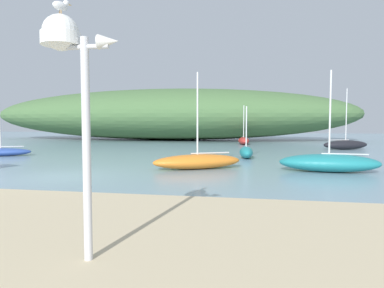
{
  "coord_description": "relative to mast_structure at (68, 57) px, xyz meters",
  "views": [
    {
      "loc": [
        7.62,
        -12.46,
        2.19
      ],
      "look_at": [
        4.31,
        5.83,
        1.01
      ],
      "focal_mm": 32.01,
      "sensor_mm": 36.0,
      "label": 1
    }
  ],
  "objects": [
    {
      "name": "sailboat_outer_mooring",
      "position": [
        -13.62,
        15.09,
        -2.83
      ],
      "size": [
        3.86,
        2.49,
        4.61
      ],
      "color": "#2D4C9E",
      "rests_on": "ground"
    },
    {
      "name": "sailboat_far_right",
      "position": [
        2.14,
        16.65,
        -2.74
      ],
      "size": [
        1.01,
        2.51,
        3.16
      ],
      "color": "teal",
      "rests_on": "ground"
    },
    {
      "name": "sailboat_far_left",
      "position": [
        1.59,
        29.89,
        -2.74
      ],
      "size": [
        1.45,
        3.44,
        3.87
      ],
      "color": "#B72D28",
      "rests_on": "ground"
    },
    {
      "name": "distant_hill",
      "position": [
        -8.21,
        37.45,
        0.06
      ],
      "size": [
        46.38,
        13.74,
        6.34
      ],
      "primitive_type": "ellipsoid",
      "color": "#476B3D",
      "rests_on": "ground"
    },
    {
      "name": "ground_plane",
      "position": [
        -5.03,
        7.96,
        -3.11
      ],
      "size": [
        120.0,
        120.0,
        0.0
      ],
      "primitive_type": "plane",
      "color": "#7A99A8"
    },
    {
      "name": "seagull_on_radar",
      "position": [
        -0.1,
        0.01,
        0.72
      ],
      "size": [
        0.19,
        0.3,
        0.22
      ],
      "color": "orange",
      "rests_on": "mast_structure"
    },
    {
      "name": "mast_structure",
      "position": [
        0.0,
        0.0,
        0.0
      ],
      "size": [
        1.14,
        0.55,
        3.5
      ],
      "color": "silver",
      "rests_on": "beach_sand"
    },
    {
      "name": "sailboat_east_reach",
      "position": [
        -0.01,
        11.31,
        -2.75
      ],
      "size": [
        4.39,
        3.14,
        4.52
      ],
      "color": "orange",
      "rests_on": "ground"
    },
    {
      "name": "sailboat_inner_mooring",
      "position": [
        5.87,
        11.39,
        -2.71
      ],
      "size": [
        4.36,
        1.86,
        4.47
      ],
      "color": "teal",
      "rests_on": "ground"
    },
    {
      "name": "sailboat_centre_water",
      "position": [
        9.88,
        24.79,
        -2.72
      ],
      "size": [
        3.99,
        2.45,
        4.89
      ],
      "color": "black",
      "rests_on": "ground"
    }
  ]
}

